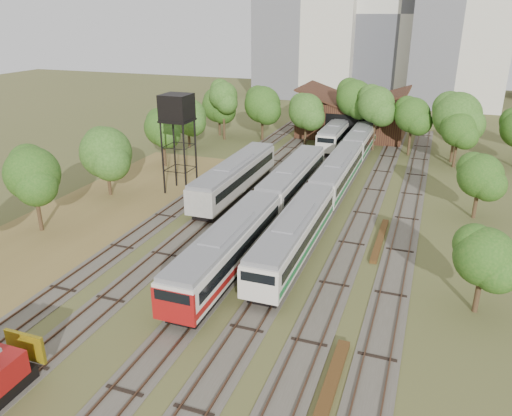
% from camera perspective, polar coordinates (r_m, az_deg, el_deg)
% --- Properties ---
extents(ground, '(240.00, 240.00, 0.00)m').
position_cam_1_polar(ground, '(30.26, -7.02, -16.14)').
color(ground, '#475123').
rests_on(ground, ground).
extents(dry_grass_patch, '(14.00, 60.00, 0.04)m').
position_cam_1_polar(dry_grass_patch, '(45.31, -23.11, -4.28)').
color(dry_grass_patch, brown).
rests_on(dry_grass_patch, ground).
extents(tracks, '(24.60, 80.00, 0.19)m').
position_cam_1_polar(tracks, '(51.09, 4.90, 0.37)').
color(tracks, '#4C473D').
rests_on(tracks, ground).
extents(railcar_red_set, '(2.88, 34.58, 3.56)m').
position_cam_1_polar(railcar_red_set, '(44.98, 1.13, -0.04)').
color(railcar_red_set, black).
rests_on(railcar_red_set, ground).
extents(railcar_green_set, '(2.82, 52.08, 3.48)m').
position_cam_1_polar(railcar_green_set, '(55.70, 9.31, 3.93)').
color(railcar_green_set, black).
rests_on(railcar_green_set, ground).
extents(railcar_rear, '(2.76, 16.08, 3.40)m').
position_cam_1_polar(railcar_rear, '(75.18, 9.27, 8.48)').
color(railcar_rear, black).
rests_on(railcar_rear, ground).
extents(old_grey_coach, '(2.93, 18.00, 3.63)m').
position_cam_1_polar(old_grey_coach, '(53.47, -2.38, 3.61)').
color(old_grey_coach, black).
rests_on(old_grey_coach, ground).
extents(water_tower, '(3.04, 3.04, 10.54)m').
position_cam_1_polar(water_tower, '(53.34, -9.04, 10.97)').
color(water_tower, black).
rests_on(water_tower, ground).
extents(rail_pile_near, '(0.69, 10.30, 0.34)m').
position_cam_1_polar(rail_pile_near, '(27.02, 7.89, -21.18)').
color(rail_pile_near, '#543618').
rests_on(rail_pile_near, ground).
extents(rail_pile_far, '(0.55, 8.83, 0.29)m').
position_cam_1_polar(rail_pile_far, '(44.25, 13.97, -3.54)').
color(rail_pile_far, '#543618').
rests_on(rail_pile_far, ground).
extents(maintenance_shed, '(16.45, 11.55, 7.58)m').
position_cam_1_polar(maintenance_shed, '(81.55, 11.00, 10.18)').
color(maintenance_shed, '#331812').
rests_on(maintenance_shed, ground).
extents(tree_band_left, '(6.42, 64.74, 7.73)m').
position_cam_1_polar(tree_band_left, '(56.79, -15.71, 6.83)').
color(tree_band_left, '#382616').
rests_on(tree_band_left, ground).
extents(tree_band_far, '(49.92, 11.29, 9.33)m').
position_cam_1_polar(tree_band_far, '(71.95, 14.45, 10.83)').
color(tree_band_far, '#382616').
rests_on(tree_band_far, ground).
extents(tree_band_right, '(5.94, 38.57, 6.97)m').
position_cam_1_polar(tree_band_right, '(52.50, 23.31, 4.24)').
color(tree_band_right, '#382616').
rests_on(tree_band_right, ground).
extents(tower_centre, '(20.00, 18.00, 36.00)m').
position_cam_1_polar(tower_centre, '(121.48, 16.59, 20.51)').
color(tower_centre, beige).
rests_on(tower_centre, ground).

